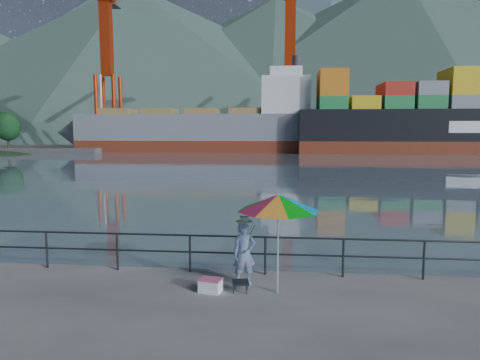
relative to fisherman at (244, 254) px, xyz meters
name	(u,v)px	position (x,y,z in m)	size (l,w,h in m)	color
harbor_water	(271,143)	(-2.51, 129.08, -0.78)	(500.00, 280.00, 0.00)	slate
far_dock	(309,147)	(7.49, 92.08, -0.78)	(200.00, 40.00, 0.40)	#514F4C
guardrail	(153,252)	(-2.51, 0.78, -0.25)	(22.00, 0.06, 1.03)	#2D3033
mountains	(355,66)	(36.30, 206.83, 34.78)	(600.00, 332.80, 80.00)	#385147
port_cranes	(416,72)	(28.49, 83.08, 15.22)	(116.00, 28.00, 38.40)	red
container_stacks	(405,134)	(29.22, 92.20, 2.31)	(58.00, 5.40, 7.80)	orange
fisherman	(244,254)	(0.00, 0.00, 0.00)	(0.57, 0.37, 1.55)	#274988
beach_umbrella	(278,203)	(0.82, -0.47, 1.35)	(2.29, 2.29, 2.32)	white
folding_stool	(241,286)	(-0.04, -0.49, -0.64)	(0.43, 0.43, 0.25)	black
cooler_bag	(210,286)	(-0.74, -0.57, -0.63)	(0.50, 0.33, 0.29)	white
fishing_rod	(248,272)	(0.02, 0.92, -0.78)	(0.02, 0.02, 1.87)	black
bulk_carrier	(214,129)	(-12.25, 73.42, 3.38)	(49.60, 8.58, 14.50)	maroon
container_ship	(477,120)	(35.93, 71.32, 5.05)	(60.47, 10.08, 18.10)	maroon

